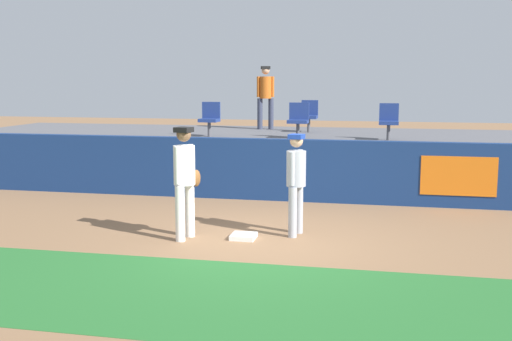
# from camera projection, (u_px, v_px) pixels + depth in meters

# --- Properties ---
(ground_plane) EXTENTS (60.00, 60.00, 0.00)m
(ground_plane) POSITION_uv_depth(u_px,v_px,m) (256.00, 241.00, 10.00)
(ground_plane) COLOR #846042
(grass_foreground_strip) EXTENTS (18.00, 2.80, 0.01)m
(grass_foreground_strip) POSITION_uv_depth(u_px,v_px,m) (213.00, 295.00, 7.47)
(grass_foreground_strip) COLOR #26662B
(grass_foreground_strip) RESTS_ON ground_plane
(first_base) EXTENTS (0.40, 0.40, 0.08)m
(first_base) POSITION_uv_depth(u_px,v_px,m) (244.00, 236.00, 10.14)
(first_base) COLOR white
(first_base) RESTS_ON ground_plane
(player_fielder_home) EXTENTS (0.43, 0.56, 1.85)m
(player_fielder_home) POSITION_uv_depth(u_px,v_px,m) (185.00, 175.00, 10.00)
(player_fielder_home) COLOR white
(player_fielder_home) RESTS_ON ground_plane
(player_runner_visitor) EXTENTS (0.39, 0.47, 1.72)m
(player_runner_visitor) POSITION_uv_depth(u_px,v_px,m) (296.00, 177.00, 10.25)
(player_runner_visitor) COLOR #9EA3AD
(player_runner_visitor) RESTS_ON ground_plane
(field_wall) EXTENTS (18.00, 0.26, 1.34)m
(field_wall) POSITION_uv_depth(u_px,v_px,m) (290.00, 170.00, 13.26)
(field_wall) COLOR navy
(field_wall) RESTS_ON ground_plane
(bleacher_platform) EXTENTS (18.00, 4.80, 1.23)m
(bleacher_platform) POSITION_uv_depth(u_px,v_px,m) (305.00, 158.00, 15.76)
(bleacher_platform) COLOR #59595E
(bleacher_platform) RESTS_ON ground_plane
(seat_front_left) EXTENTS (0.45, 0.44, 0.84)m
(seat_front_left) POSITION_uv_depth(u_px,v_px,m) (210.00, 117.00, 14.96)
(seat_front_left) COLOR #4C4C51
(seat_front_left) RESTS_ON bleacher_platform
(seat_front_right) EXTENTS (0.44, 0.44, 0.84)m
(seat_front_right) POSITION_uv_depth(u_px,v_px,m) (389.00, 120.00, 14.08)
(seat_front_right) COLOR #4C4C51
(seat_front_right) RESTS_ON bleacher_platform
(seat_front_center) EXTENTS (0.47, 0.44, 0.84)m
(seat_front_center) POSITION_uv_depth(u_px,v_px,m) (298.00, 118.00, 14.51)
(seat_front_center) COLOR #4C4C51
(seat_front_center) RESTS_ON bleacher_platform
(seat_back_center) EXTENTS (0.44, 0.44, 0.84)m
(seat_back_center) POSITION_uv_depth(u_px,v_px,m) (309.00, 114.00, 16.25)
(seat_back_center) COLOR #4C4C51
(seat_back_center) RESTS_ON bleacher_platform
(spectator_hooded) EXTENTS (0.47, 0.43, 1.75)m
(spectator_hooded) POSITION_uv_depth(u_px,v_px,m) (265.00, 93.00, 17.08)
(spectator_hooded) COLOR #33384C
(spectator_hooded) RESTS_ON bleacher_platform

